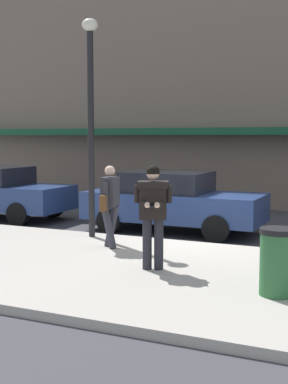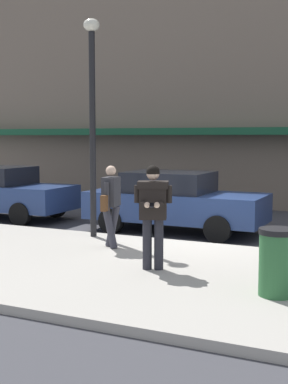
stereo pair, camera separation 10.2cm
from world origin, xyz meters
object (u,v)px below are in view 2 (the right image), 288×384
object	(u,v)px
pedestrian_with_bag	(111,201)
street_lamp_post	(92,105)
trash_bin	(277,262)
parked_sedan_mid	(174,201)
man_texting_on_phone	(153,206)

from	to	relation	value
pedestrian_with_bag	street_lamp_post	xyz separation A→B (m)	(-0.96, 0.91, 2.03)
trash_bin	pedestrian_with_bag	bearing A→B (deg)	153.32
parked_sedan_mid	street_lamp_post	world-z (taller)	street_lamp_post
pedestrian_with_bag	trash_bin	distance (m)	4.27
parked_sedan_mid	trash_bin	bearing A→B (deg)	-53.49
man_texting_on_phone	street_lamp_post	distance (m)	3.83
man_texting_on_phone	street_lamp_post	world-z (taller)	street_lamp_post
parked_sedan_mid	pedestrian_with_bag	xyz separation A→B (m)	(-0.20, -2.94, 0.32)
pedestrian_with_bag	street_lamp_post	distance (m)	2.43
man_texting_on_phone	pedestrian_with_bag	world-z (taller)	man_texting_on_phone
pedestrian_with_bag	street_lamp_post	size ratio (longest dim) A/B	0.35
street_lamp_post	pedestrian_with_bag	bearing A→B (deg)	-43.31
pedestrian_with_bag	street_lamp_post	world-z (taller)	street_lamp_post
street_lamp_post	trash_bin	distance (m)	6.07
pedestrian_with_bag	man_texting_on_phone	bearing A→B (deg)	-39.86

